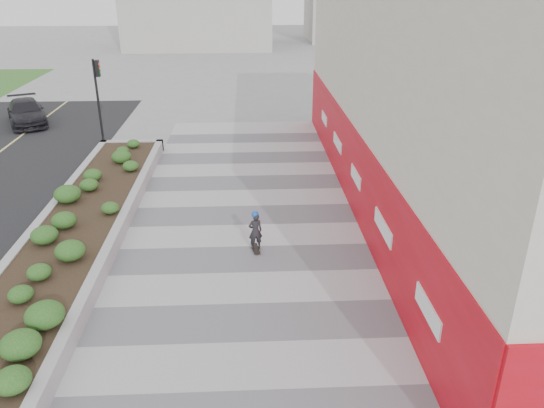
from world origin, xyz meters
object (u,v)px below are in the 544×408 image
Objects in this scene: planter at (81,222)px; car_dark at (26,112)px; skateboarder at (255,231)px; traffic_signal_near at (98,89)px.

planter is 3.88× the size of car_dark.
skateboarder is 0.30× the size of car_dark.
car_dark reaches higher than planter.
skateboarder reaches higher than car_dark.
planter is 4.29× the size of traffic_signal_near.
car_dark is (-7.03, 14.33, 0.25)m from planter.
car_dark is (-5.30, 3.83, -2.09)m from traffic_signal_near.
traffic_signal_near reaches higher than skateboarder.
planter is 15.96m from car_dark.
traffic_signal_near is 0.90× the size of car_dark.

